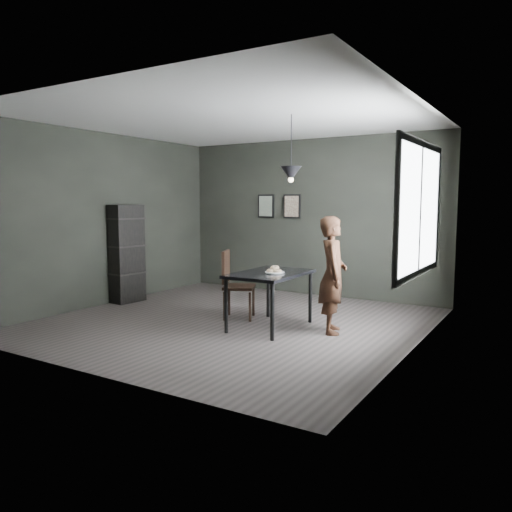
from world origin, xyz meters
The scene contains 13 objects.
ground centered at (0.00, 0.00, 0.00)m, with size 5.00×5.00×0.00m, color #332E2C.
back_wall centered at (0.00, 2.50, 1.40)m, with size 5.00×0.10×2.80m, color black.
ceiling centered at (0.00, 0.00, 2.80)m, with size 5.00×5.00×0.02m.
window_assembly centered at (2.47, 0.20, 1.60)m, with size 0.04×1.96×1.56m.
cafe_table centered at (0.60, 0.00, 0.67)m, with size 0.80×1.20×0.75m.
white_plate centered at (0.69, -0.04, 0.76)m, with size 0.23×0.23×0.01m, color white.
donut_pile centered at (0.69, -0.04, 0.79)m, with size 0.20×0.20×0.09m.
woman centered at (1.41, 0.20, 0.75)m, with size 0.55×0.36×1.51m, color black.
wood_chair centered at (-0.13, 0.20, 0.56)m, with size 0.57×0.57×0.99m.
shelf_unit centered at (-2.32, 0.26, 0.82)m, with size 0.31×0.54×1.63m, color black.
pendant_lamp centered at (0.85, 0.10, 2.05)m, with size 0.28×0.28×0.86m.
framed_print_left centered at (-0.90, 2.47, 1.60)m, with size 0.34×0.04×0.44m.
framed_print_right centered at (-0.35, 2.47, 1.60)m, with size 0.34×0.04×0.44m.
Camera 1 is at (3.86, -5.71, 1.69)m, focal length 35.00 mm.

